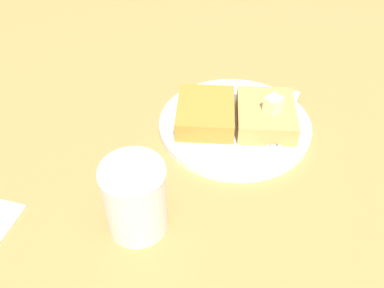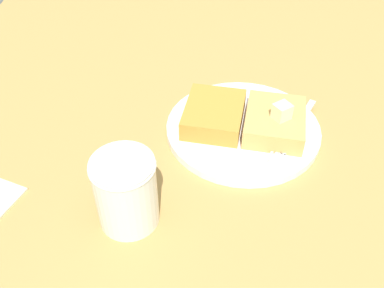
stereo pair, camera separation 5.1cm
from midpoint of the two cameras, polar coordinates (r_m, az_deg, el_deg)
name	(u,v)px [view 2 (the right image)]	position (r cm, az deg, el deg)	size (l,w,h in cm)	color
table_surface	(269,110)	(66.02, 12.38, 4.31)	(103.96, 103.96, 1.93)	#B18749
plate	(243,129)	(59.55, 9.23, 1.94)	(21.03, 21.03, 1.10)	white
toast_slice_left	(275,122)	(58.55, 13.41, 2.79)	(7.73, 9.48, 2.77)	tan
toast_slice_middle	(214,114)	(58.47, 5.43, 3.87)	(7.73, 9.48, 2.77)	#B28533
butter_pat_primary	(285,111)	(56.62, 14.82, 4.11)	(2.09, 1.88, 2.09)	#F4EAB3
fork	(290,136)	(58.64, 15.39, 0.88)	(9.36, 14.51, 0.36)	silver
syrup_jar	(126,193)	(45.93, -5.64, -6.70)	(6.93, 6.93, 8.74)	#431A09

